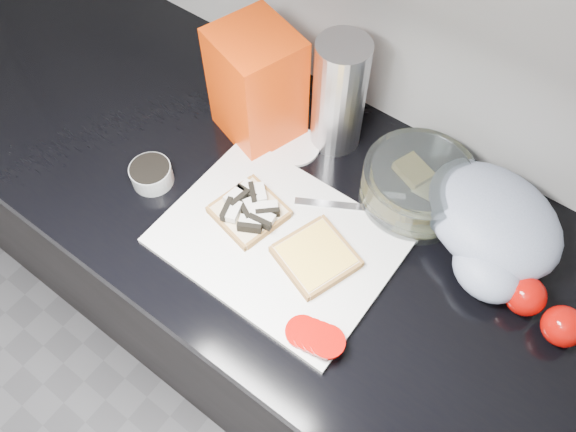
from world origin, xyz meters
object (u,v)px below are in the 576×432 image
(glass_bowl, at_px, (417,186))
(steel_canister, at_px, (339,96))
(bread_bag, at_px, (257,86))
(cutting_board, at_px, (278,241))

(glass_bowl, distance_m, steel_canister, 0.22)
(bread_bag, distance_m, steel_canister, 0.16)
(bread_bag, relative_size, steel_canister, 0.97)
(bread_bag, bearing_deg, steel_canister, 43.23)
(bread_bag, height_order, steel_canister, steel_canister)
(cutting_board, xyz_separation_m, glass_bowl, (0.15, 0.23, 0.04))
(cutting_board, bearing_deg, steel_canister, 101.84)
(glass_bowl, height_order, bread_bag, bread_bag)
(glass_bowl, height_order, steel_canister, steel_canister)
(steel_canister, bearing_deg, cutting_board, -78.16)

